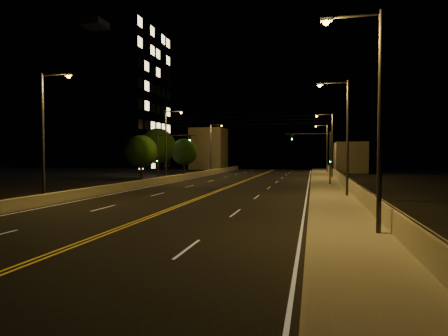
% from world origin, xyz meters
% --- Properties ---
extents(ground, '(160.00, 160.00, 0.00)m').
position_xyz_m(ground, '(0.00, 0.00, 0.00)').
color(ground, black).
rests_on(ground, ground).
extents(road, '(18.00, 120.00, 0.02)m').
position_xyz_m(road, '(0.00, 20.00, 0.01)').
color(road, black).
rests_on(road, ground).
extents(sidewalk, '(3.60, 120.00, 0.30)m').
position_xyz_m(sidewalk, '(10.80, 20.00, 0.15)').
color(sidewalk, gray).
rests_on(sidewalk, ground).
extents(curb, '(0.14, 120.00, 0.15)m').
position_xyz_m(curb, '(8.93, 20.00, 0.07)').
color(curb, gray).
rests_on(curb, ground).
extents(parapet_wall, '(0.30, 120.00, 1.00)m').
position_xyz_m(parapet_wall, '(12.45, 20.00, 0.80)').
color(parapet_wall, '#ADA690').
rests_on(parapet_wall, sidewalk).
extents(jersey_barrier, '(0.45, 120.00, 0.82)m').
position_xyz_m(jersey_barrier, '(-9.28, 20.00, 0.41)').
color(jersey_barrier, '#ADA690').
rests_on(jersey_barrier, ground).
extents(distant_building_right, '(6.00, 10.00, 6.15)m').
position_xyz_m(distant_building_right, '(16.50, 68.75, 3.08)').
color(distant_building_right, gray).
rests_on(distant_building_right, ground).
extents(distant_building_left, '(8.00, 8.00, 10.13)m').
position_xyz_m(distant_building_left, '(-16.00, 77.33, 5.06)').
color(distant_building_left, gray).
rests_on(distant_building_left, ground).
extents(parapet_rail, '(0.06, 120.00, 0.06)m').
position_xyz_m(parapet_rail, '(12.45, 20.00, 1.33)').
color(parapet_rail, black).
rests_on(parapet_rail, parapet_wall).
extents(lane_markings, '(17.32, 116.00, 0.00)m').
position_xyz_m(lane_markings, '(0.00, 19.93, 0.02)').
color(lane_markings, silver).
rests_on(lane_markings, road).
extents(streetlight_0, '(2.55, 0.28, 9.53)m').
position_xyz_m(streetlight_0, '(11.53, 4.81, 5.48)').
color(streetlight_0, '#2D2D33').
rests_on(streetlight_0, ground).
extents(streetlight_1, '(2.55, 0.28, 9.53)m').
position_xyz_m(streetlight_1, '(11.53, 19.70, 5.48)').
color(streetlight_1, '#2D2D33').
rests_on(streetlight_1, ground).
extents(streetlight_2, '(2.55, 0.28, 9.53)m').
position_xyz_m(streetlight_2, '(11.53, 43.90, 5.48)').
color(streetlight_2, '#2D2D33').
rests_on(streetlight_2, ground).
extents(streetlight_3, '(2.55, 0.28, 9.53)m').
position_xyz_m(streetlight_3, '(11.53, 64.41, 5.48)').
color(streetlight_3, '#2D2D33').
rests_on(streetlight_3, ground).
extents(streetlight_4, '(2.55, 0.28, 9.53)m').
position_xyz_m(streetlight_4, '(-9.93, 11.83, 5.48)').
color(streetlight_4, '#2D2D33').
rests_on(streetlight_4, ground).
extents(streetlight_5, '(2.55, 0.28, 9.53)m').
position_xyz_m(streetlight_5, '(-9.93, 35.37, 5.48)').
color(streetlight_5, '#2D2D33').
rests_on(streetlight_5, ground).
extents(streetlight_6, '(2.55, 0.28, 9.53)m').
position_xyz_m(streetlight_6, '(-9.93, 58.11, 5.48)').
color(streetlight_6, '#2D2D33').
rests_on(streetlight_6, ground).
extents(traffic_signal_right, '(5.11, 0.31, 6.18)m').
position_xyz_m(traffic_signal_right, '(10.01, 31.75, 3.90)').
color(traffic_signal_right, '#2D2D33').
rests_on(traffic_signal_right, ground).
extents(traffic_signal_left, '(5.11, 0.31, 6.18)m').
position_xyz_m(traffic_signal_left, '(-8.81, 31.75, 3.90)').
color(traffic_signal_left, '#2D2D33').
rests_on(traffic_signal_left, ground).
extents(overhead_wires, '(22.00, 0.03, 0.83)m').
position_xyz_m(overhead_wires, '(0.00, 29.50, 7.40)').
color(overhead_wires, black).
extents(building_tower, '(24.00, 15.00, 28.26)m').
position_xyz_m(building_tower, '(-30.21, 50.37, 13.56)').
color(building_tower, gray).
rests_on(building_tower, ground).
extents(tree_0, '(4.71, 4.71, 6.38)m').
position_xyz_m(tree_0, '(-14.69, 37.16, 4.02)').
color(tree_0, black).
rests_on(tree_0, ground).
extents(tree_1, '(5.93, 5.93, 8.04)m').
position_xyz_m(tree_1, '(-16.15, 46.41, 5.07)').
color(tree_1, black).
rests_on(tree_1, ground).
extents(tree_2, '(4.84, 4.84, 6.56)m').
position_xyz_m(tree_2, '(-13.82, 53.10, 4.13)').
color(tree_2, black).
rests_on(tree_2, ground).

